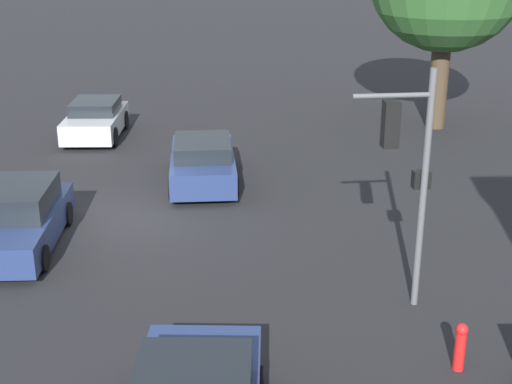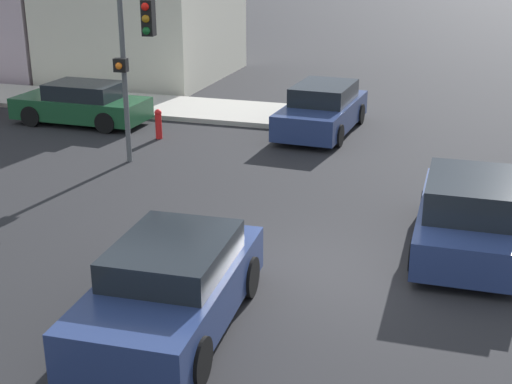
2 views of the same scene
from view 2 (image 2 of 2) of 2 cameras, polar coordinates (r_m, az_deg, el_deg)
The scene contains 7 objects.
ground_plane at distance 13.45m, azimuth 5.78°, elevation -6.25°, with size 300.00×300.00×0.00m, color black.
traffic_signal at distance 19.12m, azimuth -9.68°, elevation 11.55°, with size 0.63×1.69×4.94m.
crossing_car_0 at distance 14.62m, azimuth 16.64°, elevation -1.79°, with size 4.43×2.04×1.53m.
crossing_car_1 at distance 22.65m, azimuth 5.33°, elevation 6.58°, with size 4.71×2.20×1.50m.
crossing_car_2 at distance 11.36m, azimuth -6.77°, elevation -7.55°, with size 4.38×2.17×1.43m.
parked_car_0 at distance 24.25m, azimuth -13.75°, elevation 6.85°, with size 1.95×4.42×1.37m.
fire_hydrant at distance 22.02m, azimuth -7.81°, elevation 5.49°, with size 0.22×0.22×0.92m.
Camera 2 is at (-11.86, -2.31, 5.91)m, focal length 50.00 mm.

